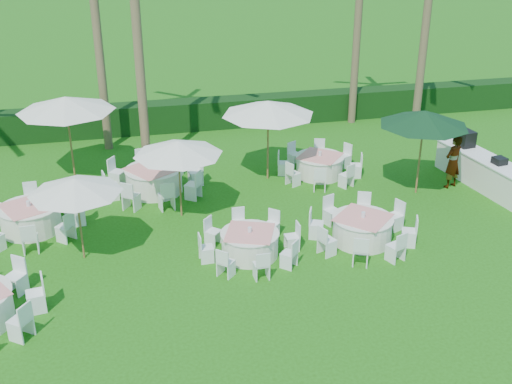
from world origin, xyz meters
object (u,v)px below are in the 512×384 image
umbrella_c (66,104)px  buffet_table (487,172)px  banquet_table_f (320,165)px  banquet_table_d (31,217)px  banquet_table_b (250,243)px  staff_person (453,162)px  banquet_table_e (154,179)px  umbrella_a (75,186)px  banquet_table_c (362,229)px  umbrella_green (424,118)px  umbrella_d (268,108)px  umbrella_b (178,148)px

umbrella_c → buffet_table: 14.28m
banquet_table_f → banquet_table_d: bearing=-168.0°
banquet_table_b → staff_person: staff_person is taller
banquet_table_e → umbrella_a: 4.81m
buffet_table → banquet_table_c: bearing=-154.5°
umbrella_a → umbrella_green: (10.68, 1.92, 0.44)m
banquet_table_c → umbrella_d: umbrella_d is taller
banquet_table_c → umbrella_b: bearing=150.4°
banquet_table_c → umbrella_d: size_ratio=0.94×
umbrella_a → umbrella_c: umbrella_c is taller
banquet_table_c → banquet_table_e: (-5.47, 4.71, 0.04)m
banquet_table_c → banquet_table_d: (-9.22, 2.78, 0.01)m
buffet_table → staff_person: staff_person is taller
banquet_table_e → umbrella_a: umbrella_a is taller
umbrella_a → umbrella_c: size_ratio=0.75×
banquet_table_b → umbrella_a: bearing=168.9°
banquet_table_b → umbrella_a: umbrella_a is taller
banquet_table_f → umbrella_green: bearing=-37.6°
banquet_table_c → umbrella_a: (-7.70, 0.80, 1.74)m
banquet_table_b → staff_person: 8.15m
buffet_table → umbrella_green: bearing=176.9°
banquet_table_b → umbrella_d: 5.72m
buffet_table → banquet_table_b: bearing=-163.1°
staff_person → banquet_table_b: bearing=-0.8°
staff_person → umbrella_a: bearing=-12.3°
banquet_table_c → banquet_table_d: banquet_table_d is taller
buffet_table → umbrella_d: bearing=161.4°
banquet_table_b → staff_person: bearing=21.3°
umbrella_d → umbrella_green: (4.53, -2.22, 0.03)m
umbrella_green → umbrella_c: bearing=160.6°
umbrella_c → staff_person: bearing=-16.8°
banquet_table_f → umbrella_green: umbrella_green is taller
banquet_table_d → umbrella_green: (12.20, -0.06, 2.17)m
umbrella_b → umbrella_green: bearing=-0.2°
banquet_table_f → buffet_table: size_ratio=0.63×
buffet_table → staff_person: size_ratio=2.52×
banquet_table_b → banquet_table_e: 5.26m
umbrella_b → banquet_table_e: bearing=108.4°
umbrella_c → banquet_table_d: bearing=-106.0°
banquet_table_b → banquet_table_e: banquet_table_e is taller
banquet_table_e → umbrella_b: bearing=-71.6°
umbrella_a → buffet_table: (13.13, 1.78, -1.58)m
banquet_table_b → umbrella_b: bearing=118.8°
banquet_table_d → banquet_table_e: 4.21m
umbrella_a → umbrella_green: bearing=10.2°
banquet_table_f → umbrella_c: 8.89m
umbrella_d → staff_person: bearing=-19.3°
banquet_table_e → umbrella_c: bearing=144.0°
banquet_table_c → banquet_table_e: bearing=139.3°
banquet_table_e → staff_person: (9.77, -1.82, 0.47)m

